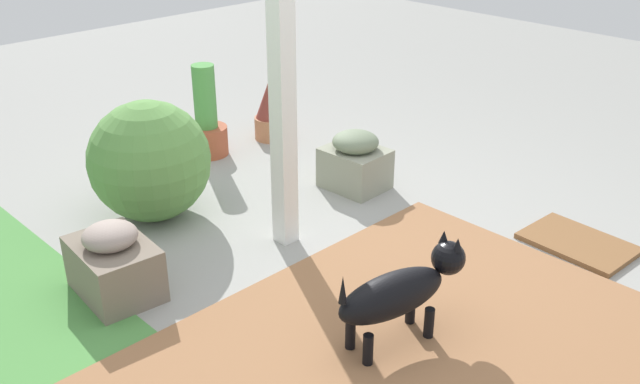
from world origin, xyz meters
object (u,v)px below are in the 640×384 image
Objects in this scene: doormat at (578,243)px; stone_planter_far at (114,263)px; terracotta_pot_spiky at (271,110)px; porch_pillar at (280,9)px; terracotta_pot_tall at (207,123)px; round_shrub at (150,161)px; stone_planter_nearest at (355,161)px; dog at (401,291)px.

stone_planter_far is at bearing 56.47° from doormat.
stone_planter_far is at bearing 118.83° from terracotta_pot_spiky.
porch_pillar reaches higher than terracotta_pot_tall.
round_shrub is at bearing -45.25° from stone_planter_far.
round_shrub is (0.56, 1.15, 0.18)m from stone_planter_nearest.
terracotta_pot_spiky reaches higher than dog.
stone_planter_far is (0.19, 0.95, -1.12)m from porch_pillar.
stone_planter_nearest is at bearing 169.95° from terracotta_pot_spiky.
round_shrub is at bearing 25.29° from porch_pillar.
porch_pillar is at bearing 104.73° from stone_planter_nearest.
terracotta_pot_spiky is at bearing -28.23° from dog.
doormat is at bearing -166.55° from stone_planter_nearest.
stone_planter_far is at bearing 134.75° from round_shrub.
stone_planter_far is 1.80m from terracotta_pot_tall.
terracotta_pot_tall is at bearing 15.21° from doormat.
round_shrub reaches higher than terracotta_pot_spiky.
dog is (-1.81, -0.11, -0.09)m from round_shrub.
terracotta_pot_tall is 1.37× the size of terracotta_pot_spiky.
dog reaches higher than stone_planter_far.
terracotta_pot_tall is 0.97× the size of dog.
porch_pillar is 3.62× the size of round_shrub.
porch_pillar is 1.48m from stone_planter_far.
terracotta_pot_tall is 0.54m from terracotta_pot_spiky.
doormat is (-1.37, -2.07, -0.15)m from stone_planter_far.
porch_pillar reaches higher than terracotta_pot_spiky.
stone_planter_nearest reaches higher than doormat.
terracotta_pot_spiky reaches higher than stone_planter_nearest.
stone_planter_far is 0.72× the size of dog.
round_shrub reaches higher than terracotta_pot_tall.
stone_planter_far is 1.02× the size of terracotta_pot_spiky.
round_shrub is 1.08× the size of terracotta_pot_tall.
terracotta_pot_spiky is (-0.08, -0.53, -0.01)m from terracotta_pot_tall.
porch_pillar is 1.48m from dog.
stone_planter_nearest is 0.60× the size of dog.
dog is (-1.04, 0.25, -1.02)m from porch_pillar.
dog is at bearing 140.03° from stone_planter_nearest.
dog is at bearing -176.49° from round_shrub.
porch_pillar reaches higher than round_shrub.
stone_planter_far is 1.41m from dog.
terracotta_pot_spiky reaches higher than doormat.
doormat is at bearing -136.62° from porch_pillar.
dog is (-2.28, 1.23, 0.04)m from terracotta_pot_spiky.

